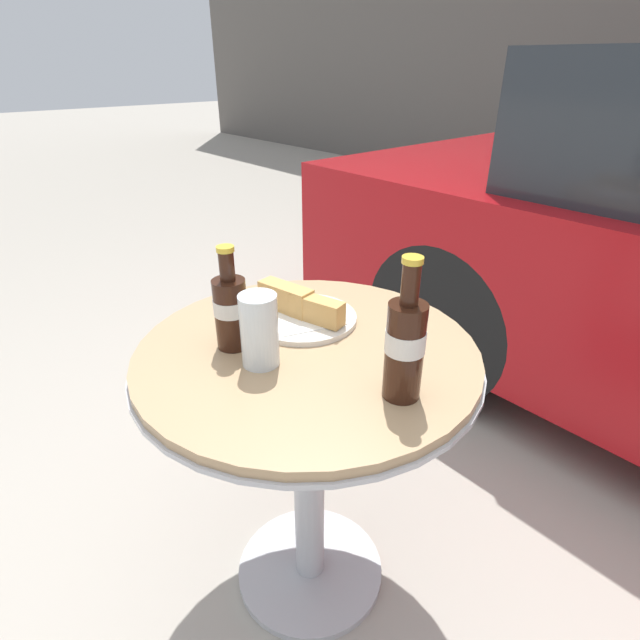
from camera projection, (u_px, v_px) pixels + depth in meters
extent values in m
plane|color=#A8A093|center=(310.00, 571.00, 1.33)|extent=(30.00, 30.00, 0.00)
cylinder|color=#B7B7BC|center=(310.00, 568.00, 1.32)|extent=(0.38, 0.38, 0.02)
cylinder|color=#B7B7BC|center=(309.00, 474.00, 1.17)|extent=(0.07, 0.07, 0.65)
cylinder|color=#B7B7BC|center=(307.00, 358.00, 1.02)|extent=(0.70, 0.70, 0.01)
cylinder|color=tan|center=(307.00, 351.00, 1.01)|extent=(0.69, 0.69, 0.02)
cylinder|color=#33190F|center=(231.00, 314.00, 0.98)|extent=(0.07, 0.07, 0.14)
cylinder|color=silver|center=(230.00, 306.00, 0.97)|extent=(0.07, 0.07, 0.03)
cylinder|color=#33190F|center=(227.00, 266.00, 0.93)|extent=(0.03, 0.03, 0.06)
cylinder|color=gold|center=(225.00, 249.00, 0.92)|extent=(0.03, 0.03, 0.01)
cylinder|color=#33190F|center=(404.00, 352.00, 0.82)|extent=(0.07, 0.07, 0.17)
cylinder|color=silver|center=(405.00, 341.00, 0.81)|extent=(0.07, 0.07, 0.04)
cylinder|color=#33190F|center=(411.00, 284.00, 0.77)|extent=(0.03, 0.03, 0.07)
cylinder|color=gold|center=(413.00, 260.00, 0.75)|extent=(0.03, 0.03, 0.01)
cylinder|color=black|center=(260.00, 338.00, 0.93)|extent=(0.07, 0.07, 0.11)
cylinder|color=silver|center=(259.00, 330.00, 0.92)|extent=(0.07, 0.07, 0.14)
cylinder|color=silver|center=(303.00, 318.00, 1.11)|extent=(0.24, 0.24, 0.01)
cube|color=white|center=(303.00, 315.00, 1.10)|extent=(0.19, 0.19, 0.00)
cube|color=tan|center=(286.00, 298.00, 1.11)|extent=(0.14, 0.07, 0.06)
cube|color=tan|center=(317.00, 310.00, 1.07)|extent=(0.13, 0.07, 0.05)
cylinder|color=black|center=(615.00, 235.00, 2.86)|extent=(0.63, 0.22, 0.63)
cylinder|color=black|center=(448.00, 319.00, 1.94)|extent=(0.63, 0.22, 0.63)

